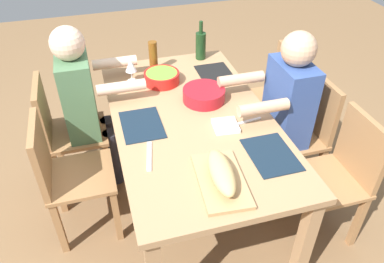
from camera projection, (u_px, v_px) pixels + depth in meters
ground_plane at (192, 201)px, 2.72m from camera, size 8.00×8.00×0.00m
dining_table at (192, 129)px, 2.32m from camera, size 1.63×0.93×0.74m
chair_near_center at (65, 173)px, 2.25m from camera, size 0.40×0.40×0.85m
chair_far_center at (302, 129)px, 2.59m from camera, size 0.40×0.40×0.85m
diner_far_center at (282, 107)px, 2.42m from camera, size 0.41×0.53×1.20m
chair_near_left at (64, 129)px, 2.59m from camera, size 0.40×0.40×0.85m
diner_near_left at (86, 99)px, 2.50m from camera, size 0.41×0.53×1.20m
chair_far_right at (340, 173)px, 2.25m from camera, size 0.40×0.40×0.85m
chair_far_left at (273, 96)px, 2.94m from camera, size 0.40×0.40×0.85m
serving_bowl_salad at (162, 77)px, 2.56m from camera, size 0.24×0.24×0.08m
serving_bowl_greens at (204, 94)px, 2.38m from camera, size 0.27×0.27×0.08m
cutting_board at (221, 181)px, 1.82m from camera, size 0.42×0.25×0.02m
bread_loaf at (222, 172)px, 1.79m from camera, size 0.33×0.14×0.09m
wine_bottle at (201, 45)px, 2.81m from camera, size 0.08×0.08×0.29m
beer_bottle at (153, 57)px, 2.66m from camera, size 0.06×0.06×0.22m
wine_glass at (131, 66)px, 2.53m from camera, size 0.08×0.08×0.17m
placemat_near_center at (142, 125)px, 2.20m from camera, size 0.32×0.23×0.01m
fork_far_center at (248, 121)px, 2.22m from camera, size 0.04×0.17×0.01m
placemat_far_right at (271, 154)px, 1.99m from camera, size 0.32×0.23×0.01m
placemat_far_left at (216, 74)px, 2.67m from camera, size 0.32×0.23×0.01m
carving_knife at (149, 156)px, 1.98m from camera, size 0.23×0.07×0.01m
napkin_stack at (225, 126)px, 2.17m from camera, size 0.15×0.15×0.02m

